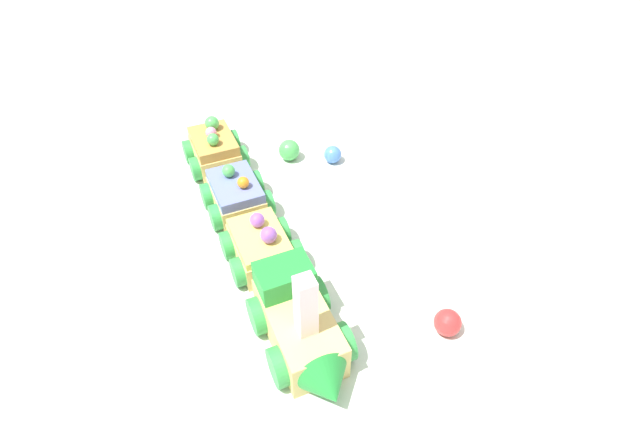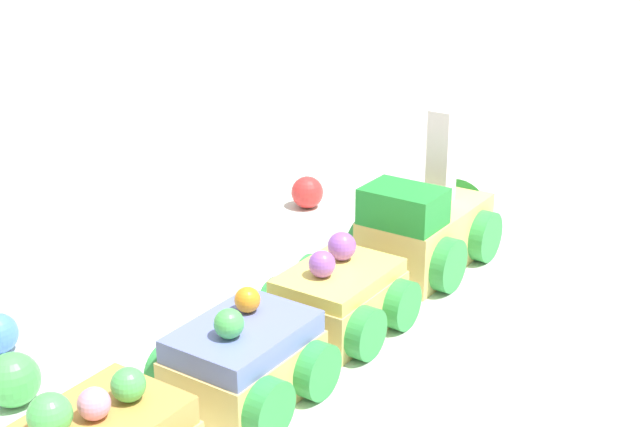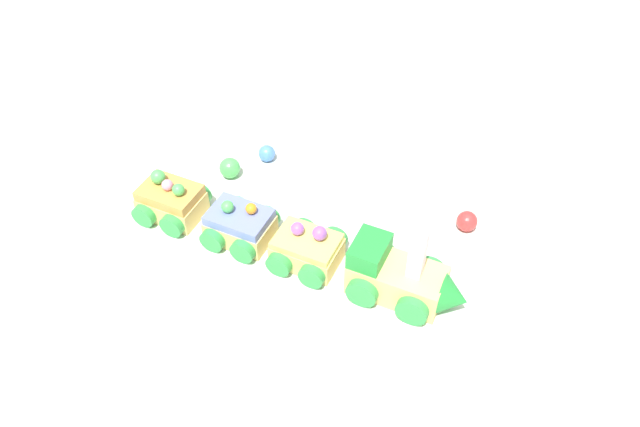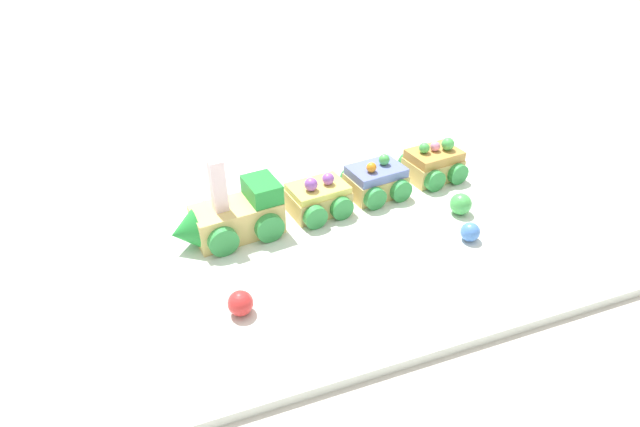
% 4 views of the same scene
% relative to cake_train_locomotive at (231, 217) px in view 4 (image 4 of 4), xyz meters
% --- Properties ---
extents(ground_plane, '(10.00, 10.00, 0.00)m').
position_rel_cake_train_locomotive_xyz_m(ground_plane, '(-0.15, 0.02, -0.04)').
color(ground_plane, beige).
extents(display_board, '(0.68, 0.47, 0.01)m').
position_rel_cake_train_locomotive_xyz_m(display_board, '(-0.15, 0.02, -0.03)').
color(display_board, silver).
rests_on(display_board, ground_plane).
extents(cake_train_locomotive, '(0.14, 0.09, 0.11)m').
position_rel_cake_train_locomotive_xyz_m(cake_train_locomotive, '(0.00, 0.00, 0.00)').
color(cake_train_locomotive, '#E5C675').
rests_on(cake_train_locomotive, display_board).
extents(cake_car_lemon, '(0.09, 0.09, 0.06)m').
position_rel_cake_train_locomotive_xyz_m(cake_car_lemon, '(-0.12, -0.02, -0.01)').
color(cake_car_lemon, '#E5C675').
rests_on(cake_car_lemon, display_board).
extents(cake_car_blueberry, '(0.09, 0.09, 0.06)m').
position_rel_cake_train_locomotive_xyz_m(cake_car_blueberry, '(-0.22, -0.03, -0.01)').
color(cake_car_blueberry, '#E5C675').
rests_on(cake_car_blueberry, display_board).
extents(cake_car_caramel, '(0.09, 0.09, 0.06)m').
position_rel_cake_train_locomotive_xyz_m(cake_car_caramel, '(-0.32, -0.04, -0.01)').
color(cake_car_caramel, '#E5C675').
rests_on(cake_car_caramel, display_board).
extents(gumball_red, '(0.03, 0.03, 0.03)m').
position_rel_cake_train_locomotive_xyz_m(gumball_red, '(0.02, 0.14, -0.01)').
color(gumball_red, red).
rests_on(gumball_red, display_board).
extents(gumball_green, '(0.03, 0.03, 0.03)m').
position_rel_cake_train_locomotive_xyz_m(gumball_green, '(-0.30, 0.06, -0.01)').
color(gumball_green, '#4CBC56').
rests_on(gumball_green, display_board).
extents(gumball_blue, '(0.02, 0.02, 0.02)m').
position_rel_cake_train_locomotive_xyz_m(gumball_blue, '(-0.28, 0.11, -0.02)').
color(gumball_blue, '#4C84E0').
rests_on(gumball_blue, display_board).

